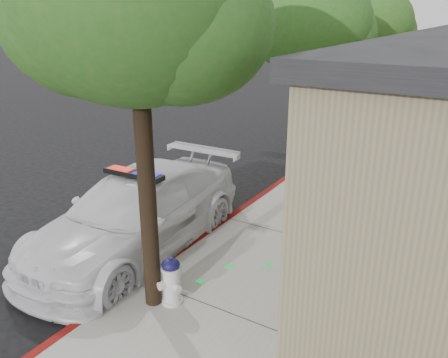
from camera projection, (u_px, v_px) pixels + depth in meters
ground at (139, 285)px, 8.27m from camera, size 120.00×120.00×0.00m
sidewalk at (289, 237)px, 9.85m from camera, size 3.20×60.00×0.15m
red_curb at (228, 221)px, 10.61m from camera, size 0.14×60.00×0.16m
police_car at (136, 214)px, 9.25m from camera, size 2.47×5.59×1.72m
fire_hydrant at (171, 280)px, 7.40m from camera, size 0.47×0.42×0.83m
street_tree_near at (136, 10)px, 5.98m from camera, size 3.54×3.31×6.06m
street_tree_mid at (313, 29)px, 11.19m from camera, size 2.90×2.89×5.42m
street_tree_far at (370, 27)px, 14.86m from camera, size 2.86×2.88×5.30m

